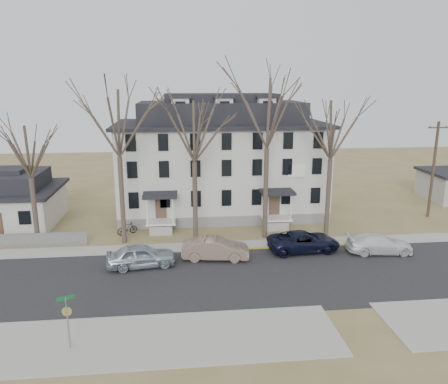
{
  "coord_description": "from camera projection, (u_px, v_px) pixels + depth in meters",
  "views": [
    {
      "loc": [
        -6.32,
        -25.52,
        13.12
      ],
      "look_at": [
        -2.65,
        9.0,
        4.36
      ],
      "focal_mm": 35.0,
      "sensor_mm": 36.0,
      "label": 1
    }
  ],
  "objects": [
    {
      "name": "car_tan",
      "position": [
        216.0,
        249.0,
        33.08
      ],
      "size": [
        5.24,
        2.39,
        1.67
      ],
      "primitive_type": "imported",
      "rotation": [
        0.0,
        0.0,
        1.44
      ],
      "color": "#856B5B",
      "rests_on": "ground"
    },
    {
      "name": "utility_pole_far",
      "position": [
        433.0,
        169.0,
        42.66
      ],
      "size": [
        2.0,
        0.28,
        9.5
      ],
      "color": "#3D3023",
      "rests_on": "ground"
    },
    {
      "name": "yellow_curb",
      "position": [
        319.0,
        247.0,
        35.82
      ],
      "size": [
        14.0,
        0.25,
        0.06
      ],
      "primitive_type": "cube",
      "color": "gold",
      "rests_on": "ground"
    },
    {
      "name": "ground",
      "position": [
        279.0,
        289.0,
        28.46
      ],
      "size": [
        120.0,
        120.0,
        0.0
      ],
      "primitive_type": "plane",
      "color": "olive",
      "rests_on": "ground"
    },
    {
      "name": "tree_bungalow",
      "position": [
        28.0,
        148.0,
        34.08
      ],
      "size": [
        6.6,
        6.6,
        10.78
      ],
      "color": "#473B31",
      "rests_on": "ground"
    },
    {
      "name": "tree_mid_right",
      "position": [
        332.0,
        126.0,
        36.23
      ],
      "size": [
        7.8,
        7.8,
        12.74
      ],
      "color": "#473B31",
      "rests_on": "ground"
    },
    {
      "name": "tree_center",
      "position": [
        268.0,
        108.0,
        35.3
      ],
      "size": [
        9.0,
        9.0,
        14.7
      ],
      "color": "#473B31",
      "rests_on": "ground"
    },
    {
      "name": "tree_far_left",
      "position": [
        117.0,
        119.0,
        34.25
      ],
      "size": [
        8.4,
        8.4,
        13.72
      ],
      "color": "#473B31",
      "rests_on": "ground"
    },
    {
      "name": "tree_mid_left",
      "position": [
        194.0,
        127.0,
        35.05
      ],
      "size": [
        7.8,
        7.8,
        12.74
      ],
      "color": "#473B31",
      "rests_on": "ground"
    },
    {
      "name": "bicycle_right",
      "position": [
        127.0,
        229.0,
        38.46
      ],
      "size": [
        1.89,
        1.3,
        1.11
      ],
      "primitive_type": "imported",
      "rotation": [
        0.0,
        0.0,
        2.04
      ],
      "color": "black",
      "rests_on": "ground"
    },
    {
      "name": "main_road",
      "position": [
        272.0,
        276.0,
        30.39
      ],
      "size": [
        120.0,
        10.0,
        0.04
      ],
      "primitive_type": "cube",
      "color": "#27272A",
      "rests_on": "ground"
    },
    {
      "name": "far_sidewalk",
      "position": [
        257.0,
        245.0,
        36.17
      ],
      "size": [
        120.0,
        2.0,
        0.08
      ],
      "primitive_type": "cube",
      "color": "#A09F97",
      "rests_on": "ground"
    },
    {
      "name": "small_house",
      "position": [
        12.0,
        201.0,
        41.08
      ],
      "size": [
        8.7,
        8.7,
        5.0
      ],
      "color": "beige",
      "rests_on": "ground"
    },
    {
      "name": "car_silver",
      "position": [
        141.0,
        256.0,
        31.69
      ],
      "size": [
        5.18,
        2.66,
        1.69
      ],
      "primitive_type": "imported",
      "rotation": [
        0.0,
        0.0,
        1.71
      ],
      "color": "#A3B3BC",
      "rests_on": "ground"
    },
    {
      "name": "bicycle_left",
      "position": [
        162.0,
        226.0,
        39.65
      ],
      "size": [
        1.79,
        1.27,
        0.89
      ],
      "primitive_type": "imported",
      "rotation": [
        0.0,
        0.0,
        1.13
      ],
      "color": "black",
      "rests_on": "ground"
    },
    {
      "name": "near_sidewalk_left",
      "position": [
        151.0,
        340.0,
        22.82
      ],
      "size": [
        20.0,
        5.0,
        0.08
      ],
      "primitive_type": "cube",
      "color": "#A09F97",
      "rests_on": "ground"
    },
    {
      "name": "car_white",
      "position": [
        379.0,
        244.0,
        34.32
      ],
      "size": [
        5.28,
        2.53,
        1.48
      ],
      "primitive_type": "imported",
      "rotation": [
        0.0,
        0.0,
        1.48
      ],
      "color": "white",
      "rests_on": "ground"
    },
    {
      "name": "car_navy",
      "position": [
        304.0,
        242.0,
        34.69
      ],
      "size": [
        5.9,
        3.06,
        1.59
      ],
      "primitive_type": "imported",
      "rotation": [
        0.0,
        0.0,
        1.65
      ],
      "color": "black",
      "rests_on": "ground"
    },
    {
      "name": "boarding_house",
      "position": [
        221.0,
        161.0,
        44.25
      ],
      "size": [
        20.8,
        12.36,
        12.05
      ],
      "color": "slate",
      "rests_on": "ground"
    },
    {
      "name": "street_sign",
      "position": [
        67.0,
        315.0,
        21.61
      ],
      "size": [
        0.83,
        0.83,
        2.93
      ],
      "rotation": [
        0.0,
        0.0,
        0.4
      ],
      "color": "gray",
      "rests_on": "ground"
    }
  ]
}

